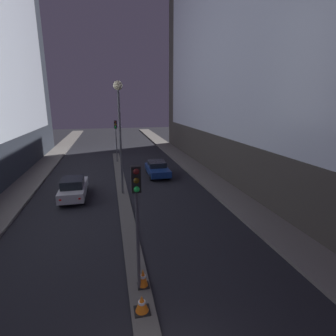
# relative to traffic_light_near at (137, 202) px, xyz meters

# --- Properties ---
(building_right) EXTENTS (6.01, 37.66, 22.36)m
(building_right) POSITION_rel_traffic_light_near_xyz_m (11.83, 14.64, 7.67)
(building_right) COLOR #423D38
(building_right) RESTS_ON ground
(median_strip) EXTENTS (0.82, 29.69, 0.11)m
(median_strip) POSITION_rel_traffic_light_near_xyz_m (0.00, 11.66, -3.47)
(median_strip) COLOR #56544F
(median_strip) RESTS_ON ground
(traffic_light_near) EXTENTS (0.32, 0.42, 4.66)m
(traffic_light_near) POSITION_rel_traffic_light_near_xyz_m (0.00, 0.00, 0.00)
(traffic_light_near) COLOR #4C4C51
(traffic_light_near) RESTS_ON median_strip
(traffic_light_mid) EXTENTS (0.32, 0.42, 4.66)m
(traffic_light_mid) POSITION_rel_traffic_light_near_xyz_m (0.00, 21.49, 0.00)
(traffic_light_mid) COLOR #4C4C51
(traffic_light_mid) RESTS_ON median_strip
(street_lamp) EXTENTS (0.64, 0.64, 8.08)m
(street_lamp) POSITION_rel_traffic_light_near_xyz_m (0.00, 10.62, 2.65)
(street_lamp) COLOR #4C4C51
(street_lamp) RESTS_ON median_strip
(traffic_cone_near) EXTENTS (0.52, 0.52, 0.59)m
(traffic_cone_near) POSITION_rel_traffic_light_near_xyz_m (-0.04, -1.12, -3.13)
(traffic_cone_near) COLOR black
(traffic_cone_near) RESTS_ON median_strip
(traffic_cone_far) EXTENTS (0.43, 0.43, 0.71)m
(traffic_cone_far) POSITION_rel_traffic_light_near_xyz_m (0.16, 0.09, -3.07)
(traffic_cone_far) COLOR black
(traffic_cone_far) RESTS_ON median_strip
(car_left_lane) EXTENTS (1.70, 4.26, 1.55)m
(car_left_lane) POSITION_rel_traffic_light_near_xyz_m (-3.47, 10.57, -2.75)
(car_left_lane) COLOR #B2B2B7
(car_left_lane) RESTS_ON ground
(car_right_lane) EXTENTS (1.82, 4.07, 1.35)m
(car_right_lane) POSITION_rel_traffic_light_near_xyz_m (3.47, 14.97, -2.82)
(car_right_lane) COLOR navy
(car_right_lane) RESTS_ON ground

